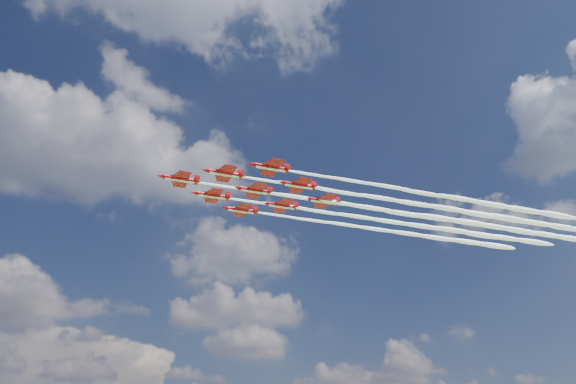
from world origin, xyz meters
The scene contains 9 objects.
jet_lead centered at (17.03, -2.44, 72.48)m, with size 98.54×15.32×2.86m.
jet_row2_port centered at (28.15, -8.57, 72.48)m, with size 98.54×15.32×2.86m.
jet_row2_starb centered at (26.68, 5.82, 72.48)m, with size 98.54×15.32×2.86m.
jet_row3_port centered at (39.27, -14.71, 72.48)m, with size 98.54×15.32×2.86m.
jet_row3_centre centered at (37.80, -0.31, 72.48)m, with size 98.54×15.32×2.86m.
jet_row3_starb centered at (36.33, 14.08, 72.48)m, with size 98.54×15.32×2.86m.
jet_row4_port centered at (48.92, -6.45, 72.48)m, with size 98.54×15.32×2.86m.
jet_row4_starb centered at (47.45, 7.94, 72.48)m, with size 98.54×15.32×2.86m.
jet_tail centered at (58.56, 1.81, 72.48)m, with size 98.54×15.32×2.86m.
Camera 1 is at (-31.95, -144.21, 4.00)m, focal length 35.00 mm.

